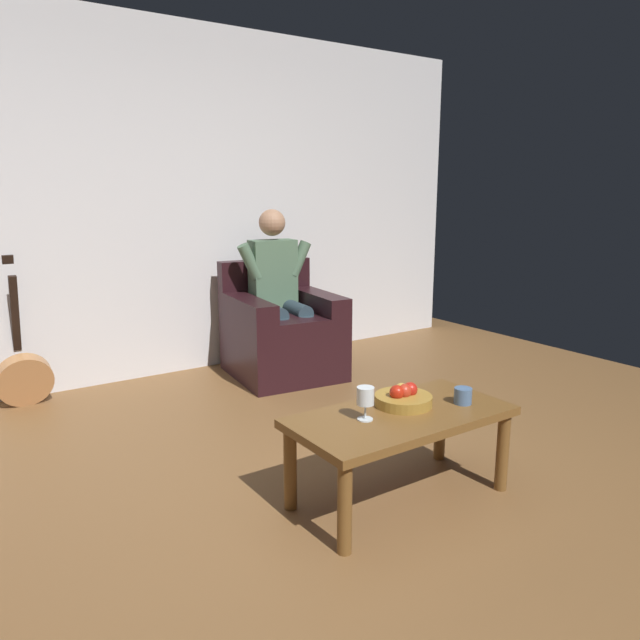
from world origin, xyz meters
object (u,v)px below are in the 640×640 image
at_px(guitar, 24,374).
at_px(person_seated, 279,287).
at_px(wine_glass_near, 365,398).
at_px(fruit_bowl, 403,398).
at_px(candle_jar, 463,396).
at_px(armchair, 281,334).
at_px(coffee_table, 401,426).

bearing_deg(guitar, person_seated, 169.98).
height_order(wine_glass_near, fruit_bowl, wine_glass_near).
relative_size(fruit_bowl, candle_jar, 3.22).
distance_m(armchair, fruit_bowl, 2.00).
xyz_separation_m(guitar, wine_glass_near, (-1.05, 2.34, 0.31)).
relative_size(armchair, wine_glass_near, 5.92).
relative_size(person_seated, coffee_table, 1.23).
height_order(armchair, candle_jar, armchair).
distance_m(person_seated, wine_glass_near, 2.16).
distance_m(person_seated, coffee_table, 2.14).
xyz_separation_m(guitar, fruit_bowl, (-1.32, 2.29, 0.24)).
distance_m(guitar, wine_glass_near, 2.58).
distance_m(coffee_table, guitar, 2.67).
bearing_deg(wine_glass_near, armchair, -110.40).
distance_m(wine_glass_near, candle_jar, 0.53).
bearing_deg(guitar, fruit_bowl, 119.89).
bearing_deg(candle_jar, fruit_bowl, -29.63).
relative_size(coffee_table, fruit_bowl, 3.83).
xyz_separation_m(coffee_table, wine_glass_near, (0.19, -0.03, 0.17)).
xyz_separation_m(person_seated, fruit_bowl, (0.48, 1.98, -0.22)).
xyz_separation_m(coffee_table, fruit_bowl, (-0.07, -0.07, 0.10)).
xyz_separation_m(fruit_bowl, candle_jar, (-0.25, 0.14, 0.00)).
distance_m(armchair, candle_jar, 2.10).
bearing_deg(armchair, coffee_table, 81.22).
xyz_separation_m(coffee_table, candle_jar, (-0.32, 0.07, 0.10)).
bearing_deg(armchair, fruit_bowl, 82.74).
distance_m(guitar, fruit_bowl, 2.66).
bearing_deg(coffee_table, fruit_bowl, -136.69).
height_order(coffee_table, wine_glass_near, wine_glass_near).
distance_m(person_seated, candle_jar, 2.14).
xyz_separation_m(person_seated, wine_glass_near, (0.74, 2.02, -0.16)).
distance_m(armchair, wine_glass_near, 2.12).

